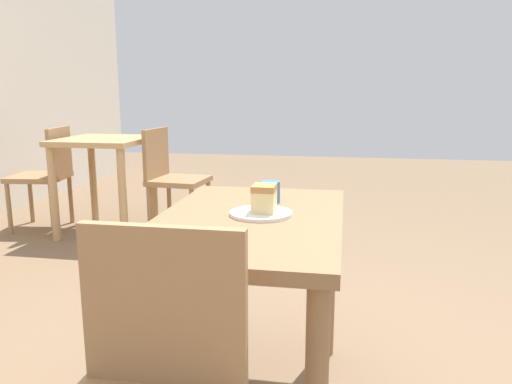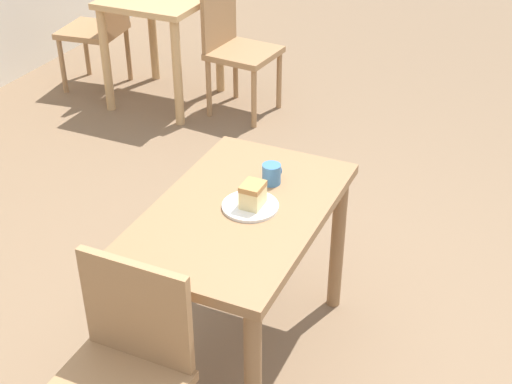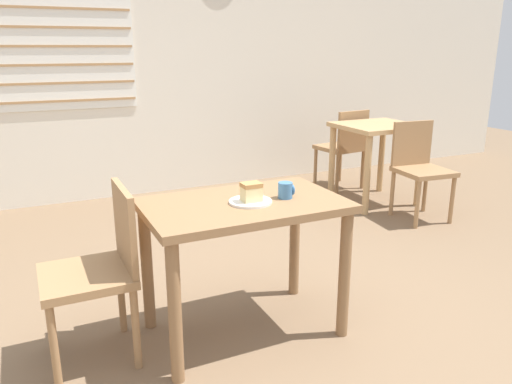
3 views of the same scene
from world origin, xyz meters
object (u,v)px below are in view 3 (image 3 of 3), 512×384
(dining_table_far, at_px, (377,141))
(chair_near_window, at_px, (100,266))
(dining_table_near, at_px, (244,225))
(chair_far_corner, at_px, (419,166))
(plate, at_px, (251,202))
(cake_slice, at_px, (251,192))
(coffee_mug, at_px, (286,190))
(chair_far_opposite, at_px, (344,145))

(dining_table_far, relative_size, chair_near_window, 0.91)
(dining_table_near, bearing_deg, chair_far_corner, 26.04)
(dining_table_near, height_order, chair_near_window, chair_near_window)
(dining_table_near, xyz_separation_m, chair_far_corner, (2.12, 1.03, -0.13))
(plate, bearing_deg, cake_slice, -111.76)
(plate, bearing_deg, chair_near_window, 169.83)
(chair_far_corner, distance_m, plate, 2.36)
(dining_table_far, xyz_separation_m, plate, (-2.04, -1.60, 0.12))
(chair_near_window, relative_size, plate, 3.95)
(chair_near_window, bearing_deg, cake_slice, 78.98)
(coffee_mug, bearing_deg, chair_far_corner, 29.42)
(dining_table_far, relative_size, plate, 3.60)
(chair_near_window, xyz_separation_m, plate, (0.72, -0.13, 0.26))
(dining_table_near, relative_size, coffee_mug, 12.12)
(plate, height_order, cake_slice, cake_slice)
(chair_near_window, height_order, coffee_mug, chair_near_window)
(dining_table_far, bearing_deg, chair_far_opposite, 89.00)
(chair_near_window, distance_m, cake_slice, 0.79)
(dining_table_far, bearing_deg, cake_slice, -141.80)
(chair_near_window, distance_m, coffee_mug, 0.96)
(plate, xyz_separation_m, cake_slice, (-0.00, -0.01, 0.05))
(chair_far_corner, xyz_separation_m, chair_far_opposite, (-0.04, 1.06, 0.00))
(chair_far_corner, height_order, chair_far_opposite, same)
(chair_near_window, bearing_deg, plate, 79.83)
(dining_table_near, xyz_separation_m, coffee_mug, (0.22, -0.04, 0.16))
(chair_far_corner, bearing_deg, dining_table_far, 100.99)
(dining_table_near, bearing_deg, coffee_mug, -10.00)
(dining_table_far, height_order, chair_far_corner, chair_far_corner)
(chair_far_opposite, height_order, cake_slice, chair_far_opposite)
(plate, distance_m, cake_slice, 0.05)
(cake_slice, bearing_deg, chair_near_window, 168.98)
(chair_near_window, distance_m, chair_far_opposite, 3.41)
(chair_near_window, bearing_deg, dining_table_near, 82.36)
(dining_table_far, xyz_separation_m, chair_far_opposite, (0.01, 0.53, -0.14))
(chair_near_window, bearing_deg, chair_far_corner, 108.51)
(chair_far_opposite, distance_m, coffee_mug, 2.84)
(dining_table_near, height_order, plate, plate)
(chair_far_corner, bearing_deg, coffee_mug, -145.25)
(cake_slice, bearing_deg, chair_far_opposite, 46.16)
(cake_slice, bearing_deg, dining_table_far, 38.20)
(chair_far_corner, relative_size, cake_slice, 8.99)
(chair_far_corner, bearing_deg, chair_near_window, -156.16)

